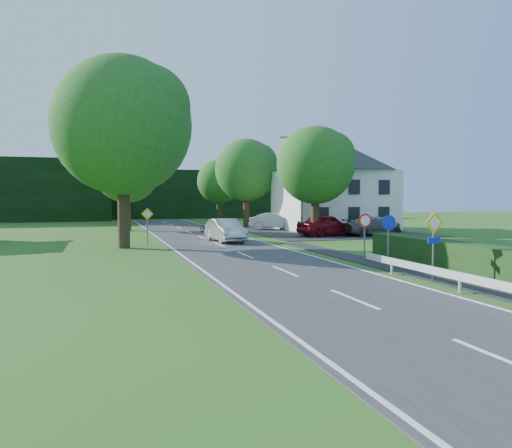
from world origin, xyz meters
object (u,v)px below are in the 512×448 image
object	(u,v)px
motorcycle	(206,227)
parasol	(321,221)
parked_car_grey	(373,227)
streetlight	(300,180)
parked_car_silver_b	(378,225)
parked_car_red	(326,225)
parked_car_silver_a	(274,221)
moving_car	(225,230)

from	to	relation	value
motorcycle	parasol	distance (m)	10.60
motorcycle	parked_car_grey	world-z (taller)	parked_car_grey
streetlight	parked_car_grey	distance (m)	6.92
motorcycle	parked_car_silver_b	xyz separation A→B (m)	(13.74, -5.52, 0.28)
streetlight	parked_car_red	size ratio (longest dim) A/B	1.60
parked_car_red	streetlight	bearing A→B (deg)	38.94
streetlight	parked_car_grey	world-z (taller)	streetlight
streetlight	parked_car_grey	xyz separation A→B (m)	(5.40, -2.19, -3.73)
parked_car_silver_a	parasol	distance (m)	4.43
moving_car	parked_car_silver_a	size ratio (longest dim) A/B	1.00
moving_car	parasol	xyz separation A→B (m)	(11.09, 8.55, 0.05)
parked_car_red	parked_car_grey	bearing A→B (deg)	-122.00
motorcycle	parked_car_silver_b	bearing A→B (deg)	-44.86
moving_car	parked_car_red	world-z (taller)	parked_car_red
parked_car_red	parasol	xyz separation A→B (m)	(2.12, 5.71, -0.01)
parked_car_silver_b	parked_car_silver_a	bearing A→B (deg)	8.91
motorcycle	parked_car_grey	bearing A→B (deg)	-55.06
parked_car_silver_a	moving_car	bearing A→B (deg)	165.29
motorcycle	parked_car_silver_a	bearing A→B (deg)	-9.66
parked_car_grey	parasol	size ratio (longest dim) A/B	2.57
parked_car_red	parked_car_silver_b	distance (m)	5.42
parked_car_grey	parasol	world-z (taller)	parasol
parked_car_red	parked_car_silver_b	bearing A→B (deg)	-95.59
parked_car_grey	parked_car_silver_b	xyz separation A→B (m)	(1.68, 2.04, 0.02)
motorcycle	parasol	size ratio (longest dim) A/B	0.89
parked_car_silver_b	streetlight	bearing A→B (deg)	53.94
streetlight	parasol	world-z (taller)	streetlight
moving_car	parked_car_red	size ratio (longest dim) A/B	0.96
parked_car_silver_b	parasol	size ratio (longest dim) A/B	2.75
moving_car	parked_car_red	bearing A→B (deg)	13.17
parked_car_red	parked_car_silver_a	size ratio (longest dim) A/B	1.05
motorcycle	parked_car_silver_a	distance (m)	7.10
parked_car_red	parked_car_grey	world-z (taller)	parked_car_red
motorcycle	parked_car_silver_b	size ratio (longest dim) A/B	0.32
moving_car	parked_car_silver_b	world-z (taller)	moving_car
parked_car_grey	motorcycle	bearing A→B (deg)	57.97
streetlight	moving_car	world-z (taller)	streetlight
moving_car	motorcycle	xyz separation A→B (m)	(0.54, 9.42, -0.35)
parasol	motorcycle	bearing A→B (deg)	175.30
streetlight	motorcycle	bearing A→B (deg)	141.13
parked_car_silver_a	parked_car_silver_b	bearing A→B (deg)	-117.03
parked_car_grey	parked_car_silver_b	size ratio (longest dim) A/B	0.93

